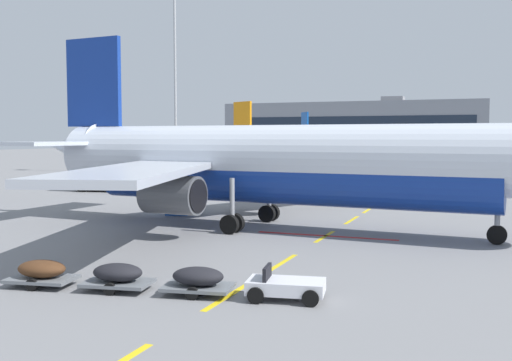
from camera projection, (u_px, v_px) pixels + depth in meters
apron_paint_markings at (376, 205)px, 48.11m from camera, size 8.00×97.42×0.01m
airliner_foreground at (273, 163)px, 35.61m from camera, size 34.81×34.55×12.20m
airliner_mid_left at (325, 149)px, 106.25m from camera, size 24.88×26.71×10.22m
airliner_far_right at (298, 154)px, 74.74m from camera, size 27.78×26.17×10.32m
catering_truck at (105, 175)px, 59.95m from camera, size 7.25×3.34×3.14m
baggage_train at (158, 278)px, 21.15m from camera, size 11.68×3.46×1.14m
uld_cargo_container at (179, 203)px, 42.32m from camera, size 1.92×1.89×1.60m
apron_light_mast_near at (175, 52)px, 86.25m from camera, size 1.80×1.80×28.98m
terminal_satellite at (354, 129)px, 172.40m from camera, size 72.45×20.76×16.60m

